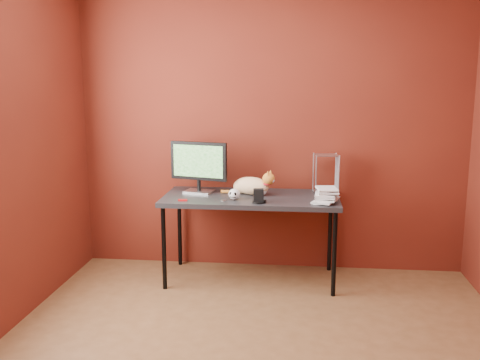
# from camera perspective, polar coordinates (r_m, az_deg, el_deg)

# --- Properties ---
(room) EXTENTS (3.52, 3.52, 2.61)m
(room) POSITION_cam_1_polar(r_m,az_deg,el_deg) (3.11, 1.80, 5.25)
(room) COLOR brown
(room) RESTS_ON ground
(desk) EXTENTS (1.50, 0.70, 0.75)m
(desk) POSITION_cam_1_polar(r_m,az_deg,el_deg) (4.60, 1.19, -2.34)
(desk) COLOR black
(desk) RESTS_ON ground
(monitor) EXTENTS (0.51, 0.22, 0.45)m
(monitor) POSITION_cam_1_polar(r_m,az_deg,el_deg) (4.69, -4.43, 1.66)
(monitor) COLOR #B2B3B7
(monitor) RESTS_ON desk
(cat) EXTENTS (0.48, 0.28, 0.23)m
(cat) POSITION_cam_1_polar(r_m,az_deg,el_deg) (4.64, 1.27, -0.60)
(cat) COLOR orange
(cat) RESTS_ON desk
(skull_mug) EXTENTS (0.10, 0.10, 0.09)m
(skull_mug) POSITION_cam_1_polar(r_m,az_deg,el_deg) (4.44, -0.61, -1.53)
(skull_mug) COLOR silver
(skull_mug) RESTS_ON desk
(speaker) EXTENTS (0.10, 0.10, 0.11)m
(speaker) POSITION_cam_1_polar(r_m,az_deg,el_deg) (4.33, 1.99, -1.77)
(speaker) COLOR black
(speaker) RESTS_ON desk
(book_stack) EXTENTS (0.23, 0.26, 1.31)m
(book_stack) POSITION_cam_1_polar(r_m,az_deg,el_deg) (4.34, 8.39, 6.17)
(book_stack) COLOR beige
(book_stack) RESTS_ON desk
(wire_rack) EXTENTS (0.22, 0.19, 0.35)m
(wire_rack) POSITION_cam_1_polar(r_m,az_deg,el_deg) (4.75, 9.15, 0.69)
(wire_rack) COLOR #B2B3B7
(wire_rack) RESTS_ON desk
(pocket_knife) EXTENTS (0.08, 0.03, 0.02)m
(pocket_knife) POSITION_cam_1_polar(r_m,az_deg,el_deg) (4.43, -6.13, -2.15)
(pocket_knife) COLOR #A00C0E
(pocket_knife) RESTS_ON desk
(black_gadget) EXTENTS (0.06, 0.04, 0.02)m
(black_gadget) POSITION_cam_1_polar(r_m,az_deg,el_deg) (4.35, 2.45, -2.29)
(black_gadget) COLOR black
(black_gadget) RESTS_ON desk
(washer) EXTENTS (0.05, 0.05, 0.00)m
(washer) POSITION_cam_1_polar(r_m,az_deg,el_deg) (4.42, -1.78, -2.20)
(washer) COLOR #B2B3B7
(washer) RESTS_ON desk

